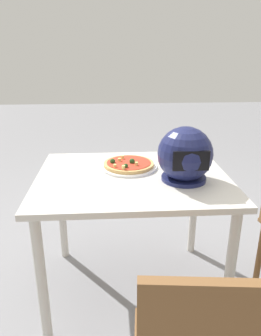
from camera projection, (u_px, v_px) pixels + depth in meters
name	position (u px, v px, depth m)	size (l,w,h in m)	color
ground_plane	(132.00, 286.00, 1.98)	(14.00, 14.00, 0.00)	gray
dining_table	(132.00, 192.00, 1.76)	(1.02, 0.82, 0.74)	beige
pizza_plate	(129.00, 167.00, 1.83)	(0.32, 0.32, 0.01)	white
pizza	(128.00, 164.00, 1.83)	(0.28, 0.28, 0.05)	tan
motorcycle_helmet	(185.00, 155.00, 1.62)	(0.28, 0.28, 0.28)	#191E4C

